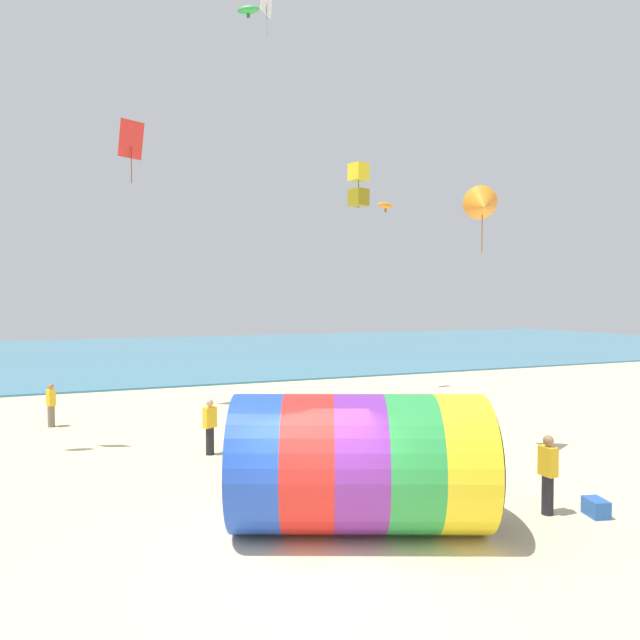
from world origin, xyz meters
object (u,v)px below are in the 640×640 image
Objects in this scene: bystander_mid_beach at (51,405)px; kite_green_parafoil at (248,10)px; bystander_near_water at (210,426)px; kite_yellow_box at (359,185)px; cooler_box at (596,508)px; kite_orange_parafoil at (386,205)px; kite_red_diamond at (131,140)px; kite_handler at (548,474)px; kite_orange_delta at (482,205)px; giant_inflatable_tube at (360,462)px.

kite_green_parafoil is at bearing 4.76° from bystander_mid_beach.
bystander_mid_beach is (-4.51, 5.73, -0.04)m from bystander_near_water.
cooler_box is (0.67, -9.95, -8.46)m from kite_yellow_box.
kite_red_diamond reaches higher than kite_orange_parafoil.
kite_handler is 0.85× the size of kite_orange_delta.
kite_orange_parafoil is 0.53× the size of kite_orange_delta.
kite_handler is 19.81m from kite_red_diamond.
kite_green_parafoil is (-2.76, 13.61, 15.35)m from kite_handler.
kite_orange_parafoil reaches higher than cooler_box.
kite_orange_parafoil reaches higher than giant_inflatable_tube.
kite_green_parafoil is at bearing 104.43° from cooler_box.
giant_inflatable_tube is 2.21× the size of kite_red_diamond.
bystander_mid_beach is at bearing 116.71° from giant_inflatable_tube.
bystander_mid_beach is at bearing 128.02° from kite_handler.
giant_inflatable_tube is 3.41× the size of kite_yellow_box.
kite_handler is at bearing -51.98° from bystander_mid_beach.
kite_orange_delta is 3.79× the size of cooler_box.
kite_orange_delta is 14.70m from kite_red_diamond.
bystander_mid_beach is (-10.35, 3.51, -7.86)m from kite_yellow_box.
giant_inflatable_tube is 12.14m from kite_yellow_box.
kite_orange_parafoil is at bearing 76.48° from cooler_box.
kite_handler is 1.04× the size of kite_yellow_box.
kite_yellow_box reaches higher than bystander_near_water.
cooler_box is (6.52, -7.72, -0.64)m from bystander_near_water.
cooler_box is at bearing -49.85° from bystander_near_water.
kite_orange_parafoil is 17.41m from bystander_mid_beach.
kite_red_diamond is 1.54× the size of bystander_near_water.
cooler_box is (8.06, -15.87, -10.82)m from kite_red_diamond.
kite_green_parafoil is at bearing 125.56° from kite_yellow_box.
kite_orange_delta reaches higher than cooler_box.
giant_inflatable_tube is 17.85m from kite_red_diamond.
kite_orange_parafoil is at bearing 39.66° from bystander_near_water.
kite_green_parafoil is at bearing 114.66° from kite_orange_delta.
kite_red_diamond reaches higher than kite_orange_delta.
kite_handler is 1.03× the size of bystander_near_water.
kite_orange_parafoil reaches higher than bystander_mid_beach.
giant_inflatable_tube is at bearing -147.93° from kite_orange_delta.
giant_inflatable_tube is at bearing -75.75° from bystander_near_water.
kite_orange_delta is (4.31, -9.38, -9.00)m from kite_green_parafoil.
kite_green_parafoil reaches higher than kite_orange_delta.
bystander_near_water is at bearing 130.15° from cooler_box.
kite_green_parafoil reaches higher than kite_orange_parafoil.
bystander_mid_beach is (-11.71, 8.77, -6.42)m from kite_orange_delta.
kite_handler reaches higher than bystander_mid_beach.
kite_orange_parafoil is at bearing 59.89° from giant_inflatable_tube.
kite_orange_delta reaches higher than bystander_mid_beach.
kite_yellow_box is 9.10m from kite_green_parafoil.
kite_yellow_box is 10.01m from bystander_near_water.
kite_red_diamond is 4.80× the size of cooler_box.
kite_yellow_box is 13.08m from cooler_box.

